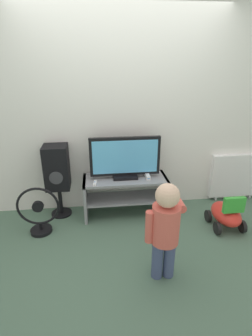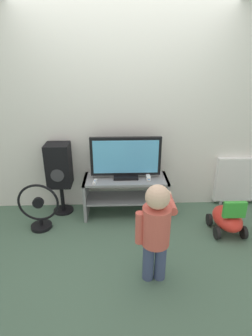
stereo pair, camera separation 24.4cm
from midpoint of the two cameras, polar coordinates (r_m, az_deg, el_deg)
ground_plane at (r=3.38m, az=-1.85°, el=-11.74°), size 16.00×16.00×0.00m
wall_back at (r=3.34m, az=-2.90°, el=12.09°), size 10.00×0.06×2.60m
tv_stand at (r=3.38m, az=-2.24°, el=-4.99°), size 1.06×0.41×0.52m
television at (r=3.22m, az=-2.38°, el=2.10°), size 0.87×0.20×0.53m
game_console at (r=3.30m, az=2.58°, el=-1.79°), size 0.05×0.16×0.05m
remote_primary at (r=3.19m, az=-8.97°, el=-3.25°), size 0.05×0.13×0.03m
child at (r=2.35m, az=5.61°, el=-12.18°), size 0.37×0.53×0.97m
speaker_tower at (r=3.39m, az=-16.80°, el=-0.33°), size 0.30×0.28×0.95m
floor_fan at (r=3.27m, az=-20.52°, el=-9.18°), size 0.48×0.25×0.59m
ride_on_toy at (r=3.38m, az=19.07°, el=-9.46°), size 0.35×0.49×0.47m
radiator at (r=4.00m, az=21.26°, el=-1.57°), size 0.75×0.08×0.69m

